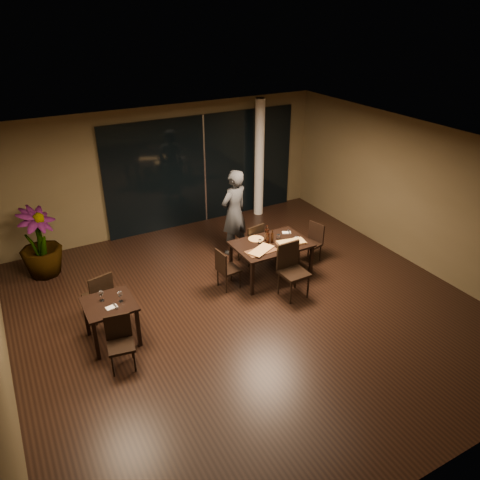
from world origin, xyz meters
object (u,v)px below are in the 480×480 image
object	(u,v)px
chair_side_far	(100,294)
diner	(234,213)
side_table	(110,309)
chair_main_left	(225,267)
main_table	(271,247)
bottle_b	(272,236)
chair_main_far	(252,241)
chair_main_right	(313,240)
potted_plant	(40,243)
bottle_c	(267,233)
bottle_a	(268,236)
chair_side_near	(120,339)
chair_main_near	(291,267)

from	to	relation	value
chair_side_far	diner	distance (m)	3.44
side_table	chair_main_left	xyz separation A→B (m)	(2.37, 0.52, -0.15)
main_table	diner	world-z (taller)	diner
main_table	side_table	xyz separation A→B (m)	(-3.40, -0.50, -0.05)
side_table	bottle_b	size ratio (longest dim) A/B	2.89
chair_main_far	chair_side_far	xyz separation A→B (m)	(-3.35, -0.46, 0.01)
main_table	chair_main_far	world-z (taller)	chair_main_far
side_table	chair_main_right	bearing A→B (deg)	7.88
chair_main_left	main_table	bearing A→B (deg)	-96.22
chair_main_far	potted_plant	world-z (taller)	potted_plant
potted_plant	bottle_c	bearing A→B (deg)	-27.94
side_table	potted_plant	world-z (taller)	potted_plant
chair_main_right	chair_side_far	world-z (taller)	chair_side_far
chair_side_far	chair_main_right	bearing A→B (deg)	165.22
bottle_a	chair_main_right	bearing A→B (deg)	4.33
main_table	side_table	world-z (taller)	same
chair_main_left	chair_side_near	size ratio (longest dim) A/B	0.98
chair_main_near	bottle_a	distance (m)	0.85
chair_main_left	bottle_c	bearing A→B (deg)	-88.12
chair_main_right	diner	distance (m)	1.81
chair_side_near	potted_plant	world-z (taller)	potted_plant
chair_main_left	potted_plant	xyz separation A→B (m)	(-3.05, 2.27, 0.27)
side_table	chair_main_right	world-z (taller)	chair_main_right
diner	chair_main_far	bearing A→B (deg)	82.21
side_table	bottle_c	bearing A→B (deg)	10.78
chair_main_far	bottle_c	world-z (taller)	bottle_c
chair_main_far	chair_main_right	size ratio (longest dim) A/B	1.08
diner	bottle_a	distance (m)	1.23
chair_side_far	bottle_b	distance (m)	3.46
chair_side_far	bottle_c	bearing A→B (deg)	165.24
chair_main_right	potted_plant	world-z (taller)	potted_plant
chair_side_near	diner	size ratio (longest dim) A/B	0.44
chair_side_near	potted_plant	distance (m)	3.49
chair_main_near	bottle_b	distance (m)	0.82
bottle_b	bottle_c	distance (m)	0.14
chair_side_far	bottle_b	xyz separation A→B (m)	(3.44, -0.16, 0.36)
chair_side_near	bottle_a	bearing A→B (deg)	28.70
chair_main_right	bottle_b	distance (m)	1.20
chair_main_far	bottle_a	bearing A→B (deg)	80.73
bottle_c	chair_side_far	bearing A→B (deg)	179.42
main_table	side_table	size ratio (longest dim) A/B	1.88
chair_main_right	chair_side_far	size ratio (longest dim) A/B	0.91
chair_side_far	potted_plant	bearing A→B (deg)	-86.79
side_table	chair_main_far	distance (m)	3.53
chair_main_far	chair_main_near	size ratio (longest dim) A/B	0.87
chair_main_left	bottle_a	distance (m)	1.06
chair_main_far	bottle_a	world-z (taller)	bottle_a
diner	bottle_a	bearing A→B (deg)	77.44
chair_main_far	bottle_c	xyz separation A→B (m)	(0.04, -0.50, 0.40)
main_table	chair_main_right	bearing A→B (deg)	6.44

